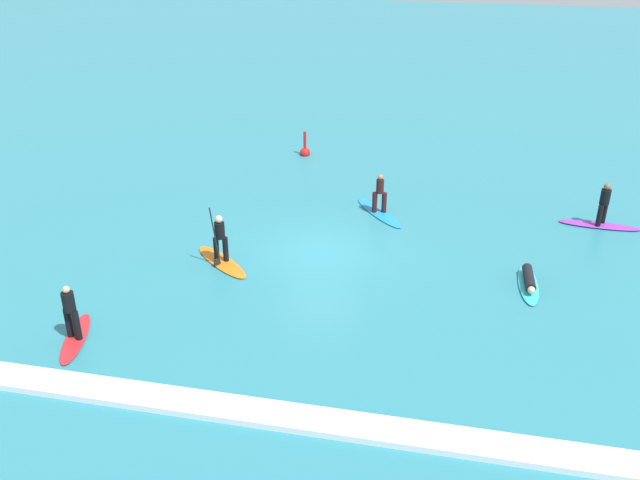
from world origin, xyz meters
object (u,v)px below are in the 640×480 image
(surfer_on_blue_board, at_px, (379,204))
(surfer_on_orange_board, at_px, (221,250))
(surfer_on_purple_board, at_px, (602,215))
(marker_buoy, at_px, (305,151))
(surfer_on_teal_board, at_px, (529,282))
(surfer_on_red_board, at_px, (73,324))

(surfer_on_blue_board, distance_m, surfer_on_orange_board, 7.00)
(surfer_on_blue_board, xyz_separation_m, surfer_on_orange_board, (-4.76, -5.12, 0.10))
(surfer_on_purple_board, distance_m, marker_buoy, 13.80)
(surfer_on_orange_board, bearing_deg, marker_buoy, 128.39)
(surfer_on_teal_board, distance_m, marker_buoy, 14.34)
(surfer_on_orange_board, height_order, marker_buoy, surfer_on_orange_board)
(surfer_on_teal_board, bearing_deg, surfer_on_red_board, -68.02)
(surfer_on_blue_board, relative_size, surfer_on_purple_board, 0.95)
(surfer_on_blue_board, distance_m, marker_buoy, 7.33)
(surfer_on_blue_board, xyz_separation_m, surfer_on_teal_board, (5.47, -4.55, -0.23))
(surfer_on_red_board, height_order, surfer_on_teal_board, surfer_on_red_board)
(surfer_on_blue_board, distance_m, surfer_on_teal_board, 7.12)
(surfer_on_blue_board, height_order, marker_buoy, surfer_on_blue_board)
(surfer_on_red_board, distance_m, surfer_on_teal_board, 14.08)
(surfer_on_blue_board, xyz_separation_m, surfer_on_purple_board, (8.37, 0.56, 0.08))
(surfer_on_red_board, bearing_deg, marker_buoy, -25.83)
(surfer_on_teal_board, xyz_separation_m, marker_buoy, (-9.83, 10.44, 0.04))
(surfer_on_purple_board, xyz_separation_m, surfer_on_red_board, (-15.75, -10.85, 0.07))
(surfer_on_red_board, relative_size, surfer_on_teal_board, 0.99)
(surfer_on_purple_board, height_order, surfer_on_red_board, surfer_on_red_board)
(surfer_on_blue_board, bearing_deg, surfer_on_orange_board, -81.27)
(surfer_on_blue_board, xyz_separation_m, surfer_on_red_board, (-7.38, -10.29, 0.15))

